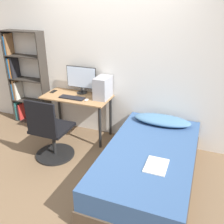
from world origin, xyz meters
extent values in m
plane|color=brown|center=(0.00, 0.00, 0.00)|extent=(14.00, 14.00, 0.00)
cube|color=silver|center=(0.00, 1.34, 1.25)|extent=(8.00, 0.05, 2.50)
cube|color=#997047|center=(-0.50, 1.04, 0.71)|extent=(1.11, 0.55, 0.02)
cylinder|color=black|center=(-1.00, 0.81, 0.35)|extent=(0.04, 0.04, 0.70)
cylinder|color=black|center=(0.01, 0.81, 0.35)|extent=(0.04, 0.04, 0.70)
cylinder|color=black|center=(-1.00, 1.26, 0.35)|extent=(0.04, 0.04, 0.70)
cylinder|color=black|center=(0.01, 1.26, 0.35)|extent=(0.04, 0.04, 0.70)
cube|color=#2D2823|center=(-1.93, 1.20, 0.85)|extent=(0.02, 0.23, 1.69)
cube|color=#2D2823|center=(-1.21, 1.20, 0.85)|extent=(0.02, 0.23, 1.69)
cube|color=#2D2823|center=(-1.57, 1.20, 0.01)|extent=(0.70, 0.23, 0.02)
cube|color=#2D2823|center=(-1.57, 1.20, 0.43)|extent=(0.70, 0.23, 0.02)
cube|color=#2D2823|center=(-1.57, 1.20, 0.85)|extent=(0.70, 0.23, 0.02)
cube|color=#2D2823|center=(-1.57, 1.20, 1.27)|extent=(0.70, 0.23, 0.02)
cube|color=#2D2823|center=(-1.57, 1.20, 1.68)|extent=(0.70, 0.23, 0.02)
cube|color=teal|center=(-1.89, 1.20, 0.20)|extent=(0.03, 0.19, 0.36)
cube|color=black|center=(-1.85, 1.20, 0.16)|extent=(0.04, 0.19, 0.29)
cube|color=red|center=(-1.81, 1.20, 0.18)|extent=(0.02, 0.19, 0.32)
cube|color=#2870B7|center=(-1.90, 1.20, 0.59)|extent=(0.02, 0.19, 0.30)
cube|color=brown|center=(-1.86, 1.20, 0.63)|extent=(0.04, 0.19, 0.38)
cube|color=beige|center=(-1.82, 1.20, 0.60)|extent=(0.03, 0.19, 0.33)
cube|color=#2870B7|center=(-1.89, 1.20, 1.04)|extent=(0.03, 0.19, 0.36)
cube|color=orange|center=(-1.86, 1.20, 1.03)|extent=(0.02, 0.19, 0.35)
cube|color=black|center=(-1.83, 1.20, 1.04)|extent=(0.04, 0.19, 0.38)
cube|color=#2870B7|center=(-1.89, 1.20, 1.43)|extent=(0.03, 0.19, 0.32)
cube|color=brown|center=(-1.87, 1.20, 1.45)|extent=(0.02, 0.19, 0.36)
cylinder|color=black|center=(-0.54, 0.36, 0.01)|extent=(0.58, 0.58, 0.03)
cylinder|color=black|center=(-0.54, 0.36, 0.24)|extent=(0.05, 0.05, 0.42)
cube|color=black|center=(-0.54, 0.36, 0.47)|extent=(0.50, 0.50, 0.04)
cube|color=black|center=(-0.54, 0.13, 0.72)|extent=(0.45, 0.04, 0.47)
cube|color=#4C3D2D|center=(0.92, 0.30, 0.11)|extent=(1.10, 2.03, 0.22)
cube|color=#33517F|center=(0.92, 0.30, 0.35)|extent=(1.07, 1.98, 0.26)
ellipsoid|color=teal|center=(0.92, 1.05, 0.53)|extent=(0.83, 0.36, 0.11)
cube|color=silver|center=(1.06, -0.01, 0.49)|extent=(0.24, 0.32, 0.01)
cylinder|color=black|center=(-0.49, 1.21, 0.73)|extent=(0.18, 0.18, 0.01)
cylinder|color=black|center=(-0.49, 1.21, 0.78)|extent=(0.04, 0.04, 0.09)
cube|color=black|center=(-0.49, 1.22, 0.99)|extent=(0.53, 0.01, 0.36)
cube|color=silver|center=(-0.49, 1.21, 0.99)|extent=(0.51, 0.01, 0.34)
cube|color=black|center=(-0.52, 0.93, 0.73)|extent=(0.41, 0.14, 0.02)
cube|color=#99999E|center=(-0.06, 1.12, 0.90)|extent=(0.21, 0.34, 0.35)
ellipsoid|color=silver|center=(-0.26, 0.93, 0.73)|extent=(0.06, 0.09, 0.02)
cube|color=black|center=(-0.97, 1.09, 0.73)|extent=(0.07, 0.14, 0.01)
camera|label=1|loc=(1.42, -2.31, 2.17)|focal=40.00mm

